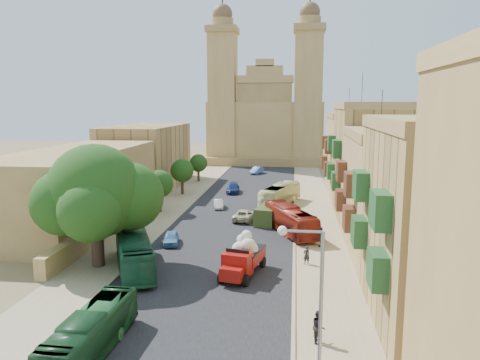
% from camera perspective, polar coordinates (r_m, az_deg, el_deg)
% --- Properties ---
extents(ground, '(260.00, 260.00, 0.00)m').
position_cam_1_polar(ground, '(35.75, -5.03, -13.12)').
color(ground, brown).
extents(road_surface, '(14.00, 140.00, 0.01)m').
position_cam_1_polar(road_surface, '(64.17, 0.42, -2.95)').
color(road_surface, black).
rests_on(road_surface, ground).
extents(sidewalk_east, '(5.00, 140.00, 0.01)m').
position_cam_1_polar(sidewalk_east, '(63.86, 8.94, -3.13)').
color(sidewalk_east, '#988663').
rests_on(sidewalk_east, ground).
extents(sidewalk_west, '(5.00, 140.00, 0.01)m').
position_cam_1_polar(sidewalk_west, '(65.87, -7.83, -2.72)').
color(sidewalk_west, '#988663').
rests_on(sidewalk_west, ground).
extents(kerb_east, '(0.25, 140.00, 0.12)m').
position_cam_1_polar(kerb_east, '(63.79, 6.69, -3.04)').
color(kerb_east, '#988663').
rests_on(kerb_east, ground).
extents(kerb_west, '(0.25, 140.00, 0.12)m').
position_cam_1_polar(kerb_west, '(65.29, -5.70, -2.73)').
color(kerb_west, '#988663').
rests_on(kerb_west, ground).
extents(townhouse_a, '(9.00, 14.00, 16.40)m').
position_cam_1_polar(townhouse_a, '(31.53, 23.31, -4.69)').
color(townhouse_a, '#AD894E').
rests_on(townhouse_a, ground).
extents(townhouse_b, '(9.00, 14.00, 14.90)m').
position_cam_1_polar(townhouse_b, '(44.98, 18.24, -1.37)').
color(townhouse_b, '#A28149').
rests_on(townhouse_b, ground).
extents(townhouse_c, '(9.00, 14.00, 17.40)m').
position_cam_1_polar(townhouse_c, '(58.43, 15.63, 2.36)').
color(townhouse_c, '#AD894E').
rests_on(townhouse_c, ground).
extents(townhouse_d, '(9.00, 14.00, 15.90)m').
position_cam_1_polar(townhouse_d, '(72.29, 13.92, 3.10)').
color(townhouse_d, '#A28149').
rests_on(townhouse_d, ground).
extents(west_wall, '(1.00, 40.00, 1.80)m').
position_cam_1_polar(west_wall, '(57.24, -13.28, -3.79)').
color(west_wall, '#A28149').
rests_on(west_wall, ground).
extents(west_building_low, '(10.00, 28.00, 8.40)m').
position_cam_1_polar(west_building_low, '(56.94, -19.30, -0.75)').
color(west_building_low, olive).
rests_on(west_building_low, ground).
extents(west_building_mid, '(10.00, 22.00, 10.00)m').
position_cam_1_polar(west_building_mid, '(80.75, -11.27, 2.99)').
color(west_building_mid, '#AD894E').
rests_on(west_building_mid, ground).
extents(church, '(28.00, 22.50, 36.30)m').
position_cam_1_polar(church, '(111.24, 3.21, 7.17)').
color(church, '#A28149').
rests_on(church, ground).
extents(ficus_tree, '(10.39, 9.56, 10.39)m').
position_cam_1_polar(ficus_tree, '(40.52, -17.12, -1.75)').
color(ficus_tree, '#37261B').
rests_on(ficus_tree, ground).
extents(street_tree_a, '(3.22, 3.22, 4.96)m').
position_cam_1_polar(street_tree_a, '(48.55, -13.81, -3.22)').
color(street_tree_a, '#37261B').
rests_on(street_tree_a, ground).
extents(street_tree_b, '(3.52, 3.52, 5.41)m').
position_cam_1_polar(street_tree_b, '(59.65, -9.81, -0.48)').
color(street_tree_b, '#37261B').
rests_on(street_tree_b, ground).
extents(street_tree_c, '(3.50, 3.50, 5.37)m').
position_cam_1_polar(street_tree_c, '(71.10, -7.08, 1.13)').
color(street_tree_c, '#37261B').
rests_on(street_tree_c, ground).
extents(street_tree_d, '(3.15, 3.15, 4.84)m').
position_cam_1_polar(street_tree_d, '(82.74, -5.10, 2.06)').
color(street_tree_d, '#37261B').
rests_on(street_tree_d, ground).
extents(streetlamp, '(2.11, 0.44, 8.22)m').
position_cam_1_polar(streetlamp, '(22.02, 8.61, -13.27)').
color(streetlamp, gray).
rests_on(streetlamp, ground).
extents(red_truck, '(3.45, 6.21, 3.45)m').
position_cam_1_polar(red_truck, '(37.91, 0.36, -9.31)').
color(red_truck, maroon).
rests_on(red_truck, ground).
extents(olive_pickup, '(3.10, 5.27, 2.04)m').
position_cam_1_polar(olive_pickup, '(53.91, 3.49, -4.26)').
color(olive_pickup, '#384D1D').
rests_on(olive_pickup, ground).
extents(bus_green_south, '(2.32, 8.88, 2.46)m').
position_cam_1_polar(bus_green_south, '(28.04, -17.74, -17.38)').
color(bus_green_south, '#1B4C26').
rests_on(bus_green_south, ground).
extents(bus_green_north, '(6.59, 10.87, 3.00)m').
position_cam_1_polar(bus_green_north, '(40.10, -12.81, -8.53)').
color(bus_green_north, '#174A2F').
rests_on(bus_green_north, ground).
extents(bus_red_east, '(6.18, 10.28, 2.83)m').
position_cam_1_polar(bus_red_east, '(50.07, 6.11, -4.86)').
color(bus_red_east, maroon).
rests_on(bus_red_east, ground).
extents(bus_cream_east, '(5.56, 10.18, 2.78)m').
position_cam_1_polar(bus_cream_east, '(63.88, 4.92, -1.77)').
color(bus_cream_east, beige).
rests_on(bus_cream_east, ground).
extents(car_blue_a, '(2.13, 3.77, 1.21)m').
position_cam_1_polar(car_blue_a, '(46.61, -8.39, -7.01)').
color(car_blue_a, '#488AB6').
rests_on(car_blue_a, ground).
extents(car_white_a, '(1.78, 3.52, 1.11)m').
position_cam_1_polar(car_white_a, '(61.67, -2.64, -2.94)').
color(car_white_a, silver).
rests_on(car_white_a, ground).
extents(car_cream, '(2.63, 4.86, 1.29)m').
position_cam_1_polar(car_cream, '(55.27, 0.55, -4.27)').
color(car_cream, '#C5B895').
rests_on(car_cream, ground).
extents(car_dkblue, '(2.34, 4.92, 1.38)m').
position_cam_1_polar(car_dkblue, '(72.15, -0.86, -1.02)').
color(car_dkblue, navy).
rests_on(car_dkblue, ground).
extents(car_white_b, '(1.55, 3.65, 1.23)m').
position_cam_1_polar(car_white_b, '(69.76, 4.31, -1.47)').
color(car_white_b, white).
rests_on(car_white_b, ground).
extents(car_blue_b, '(2.65, 4.32, 1.35)m').
position_cam_1_polar(car_blue_b, '(91.83, 2.05, 1.19)').
color(car_blue_b, '#4169B3').
rests_on(car_blue_b, ground).
extents(pedestrian_a, '(0.69, 0.59, 1.61)m').
position_cam_1_polar(pedestrian_a, '(40.88, 8.11, -9.06)').
color(pedestrian_a, '#242325').
rests_on(pedestrian_a, ground).
extents(pedestrian_b, '(0.73, 0.93, 1.90)m').
position_cam_1_polar(pedestrian_b, '(28.54, 9.57, -17.18)').
color(pedestrian_b, black).
rests_on(pedestrian_b, ground).
extents(pedestrian_c, '(0.64, 1.20, 1.96)m').
position_cam_1_polar(pedestrian_c, '(45.81, 9.84, -6.85)').
color(pedestrian_c, '#36363C').
rests_on(pedestrian_c, ground).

